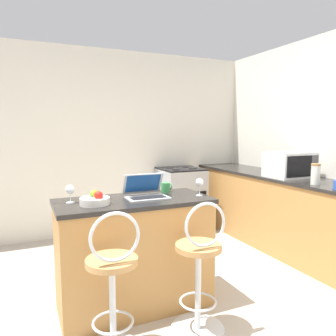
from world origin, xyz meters
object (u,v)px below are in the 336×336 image
stove_range (181,199)px  wine_glass_short (70,190)px  storage_jar (315,174)px  wine_glass_tall (199,183)px  laptop (146,191)px  bar_stool_near (113,289)px  fruit_bowl (95,200)px  bar_stool_far (199,271)px  microwave (290,165)px  mug_green (166,187)px

stove_range → wine_glass_short: size_ratio=6.61×
stove_range → storage_jar: 2.03m
wine_glass_tall → laptop: bearing=164.1°
bar_stool_near → fruit_bowl: 0.68m
bar_stool_far → stove_range: bar_stool_far is taller
microwave → mug_green: 1.75m
mug_green → wine_glass_tall: (0.20, -0.26, 0.07)m
wine_glass_short → fruit_bowl: wine_glass_short is taller
bar_stool_far → storage_jar: 1.77m
bar_stool_near → microwave: bearing=21.7°
wine_glass_short → mug_green: 0.86m
laptop → storage_jar: storage_jar is taller
bar_stool_near → stove_range: 2.81m
laptop → wine_glass_short: 0.61m
laptop → microwave: bearing=11.3°
mug_green → stove_range: bearing=59.5°
storage_jar → fruit_bowl: bearing=179.5°
wine_glass_short → storage_jar: storage_jar is taller
fruit_bowl → bar_stool_far: bearing=-35.7°
stove_range → wine_glass_short: (-1.79, -1.69, 0.56)m
bar_stool_far → fruit_bowl: 0.94m
bar_stool_near → mug_green: (0.68, 0.70, 0.50)m
stove_range → wine_glass_short: 2.53m
fruit_bowl → mug_green: size_ratio=2.35×
wine_glass_short → wine_glass_tall: bearing=-9.1°
stove_range → wine_glass_short: wine_glass_short is taller
mug_green → fruit_bowl: bearing=-161.2°
mug_green → wine_glass_tall: size_ratio=0.63×
wine_glass_short → bar_stool_near: bearing=-74.1°
wine_glass_tall → storage_jar: bearing=0.4°
bar_stool_far → microwave: microwave is taller
fruit_bowl → mug_green: bearing=18.8°
storage_jar → wine_glass_short: bearing=176.3°
laptop → wine_glass_short: (-0.61, 0.04, 0.05)m
microwave → wine_glass_tall: bearing=-161.2°
wine_glass_short → fruit_bowl: (0.16, -0.14, -0.06)m
bar_stool_far → stove_range: (0.98, 2.29, -0.00)m
laptop → storage_jar: (1.82, -0.12, 0.06)m
mug_green → bar_stool_near: bearing=-134.1°
microwave → fruit_bowl: bearing=-168.6°
fruit_bowl → stove_range: bearing=48.3°
bar_stool_near → stove_range: size_ratio=1.07×
microwave → storage_jar: microwave is taller
laptop → wine_glass_short: bearing=176.1°
storage_jar → stove_range: bearing=108.9°
bar_stool_far → mug_green: mug_green is taller
wine_glass_short → fruit_bowl: bearing=-39.9°
wine_glass_tall → fruit_bowl: bearing=178.0°
wine_glass_tall → wine_glass_short: bearing=170.9°
storage_jar → mug_green: bearing=170.8°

